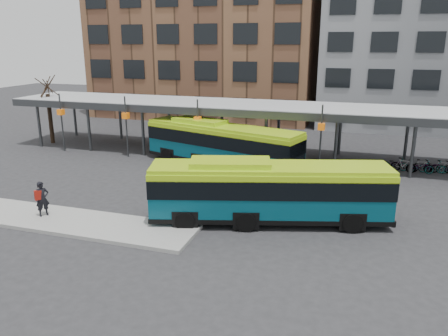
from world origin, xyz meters
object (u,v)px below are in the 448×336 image
bus_front (268,190)px  bus_rear (221,143)px  tree (50,116)px  pedestrian (42,199)px

bus_front → bus_rear: bus_rear is taller
bus_rear → bus_front: bearing=-42.2°
tree → pedestrian: bearing=-53.0°
tree → pedestrian: 18.72m
pedestrian → bus_rear: bearing=11.8°
pedestrian → bus_front: bearing=-37.6°
tree → bus_front: bearing=-27.8°
pedestrian → tree: bearing=73.8°
bus_rear → pedestrian: (-5.72, -12.24, -0.63)m
bus_rear → pedestrian: bearing=-98.2°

